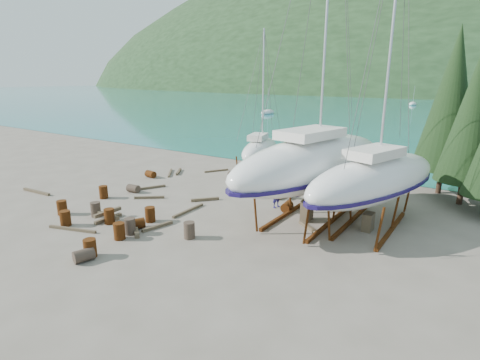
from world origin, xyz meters
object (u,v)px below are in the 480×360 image
Objects in this scene: large_sailboat_far at (375,178)px; small_sailboat_shore at (260,150)px; large_sailboat_near at (314,162)px; worker at (277,193)px.

large_sailboat_far reaches higher than small_sailboat_shore.
large_sailboat_near is 10.84× the size of worker.
large_sailboat_near reaches higher than small_sailboat_shore.
large_sailboat_far is 14.10m from small_sailboat_shore.
small_sailboat_shore is (-8.47, 7.98, -1.38)m from large_sailboat_near.
small_sailboat_shore reaches higher than worker.
large_sailboat_far is 6.24m from worker.
large_sailboat_near reaches higher than worker.
large_sailboat_near is 1.74× the size of small_sailboat_shore.
worker is (-2.56, 0.40, -2.40)m from large_sailboat_near.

